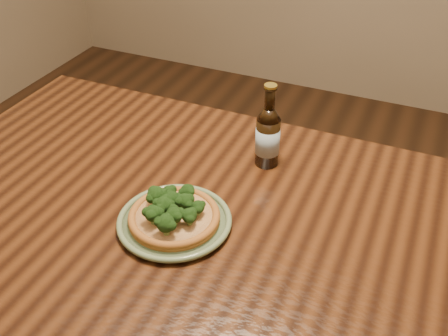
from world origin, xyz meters
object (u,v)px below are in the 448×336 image
at_px(table, 225,248).
at_px(beer_bottle, 268,136).
at_px(plate, 175,221).
at_px(pizza, 173,214).

distance_m(table, beer_bottle, 0.30).
distance_m(plate, beer_bottle, 0.33).
distance_m(table, plate, 0.15).
bearing_deg(beer_bottle, table, -91.37).
height_order(plate, beer_bottle, beer_bottle).
bearing_deg(plate, table, 35.03).
xyz_separation_m(plate, beer_bottle, (0.11, 0.31, 0.07)).
relative_size(table, plate, 6.27).
relative_size(plate, pizza, 1.26).
relative_size(pizza, beer_bottle, 0.90).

